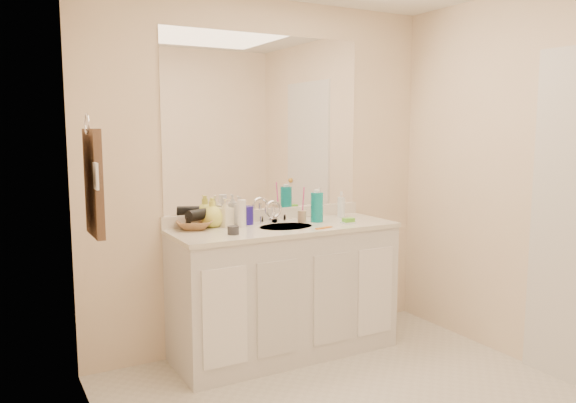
# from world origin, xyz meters

# --- Properties ---
(wall_back) EXTENTS (2.60, 0.02, 2.40)m
(wall_back) POSITION_xyz_m (0.00, 1.30, 1.20)
(wall_back) COLOR #FAE2C3
(wall_back) RESTS_ON floor
(wall_left) EXTENTS (0.02, 2.60, 2.40)m
(wall_left) POSITION_xyz_m (-1.30, 0.00, 1.20)
(wall_left) COLOR #FAE2C3
(wall_left) RESTS_ON floor
(wall_right) EXTENTS (0.02, 2.60, 2.40)m
(wall_right) POSITION_xyz_m (1.30, 0.00, 1.20)
(wall_right) COLOR #FAE2C3
(wall_right) RESTS_ON floor
(vanity_cabinet) EXTENTS (1.50, 0.55, 0.85)m
(vanity_cabinet) POSITION_xyz_m (0.00, 1.02, 0.42)
(vanity_cabinet) COLOR silver
(vanity_cabinet) RESTS_ON floor
(countertop) EXTENTS (1.52, 0.57, 0.03)m
(countertop) POSITION_xyz_m (0.00, 1.02, 0.86)
(countertop) COLOR silver
(countertop) RESTS_ON vanity_cabinet
(backsplash) EXTENTS (1.52, 0.03, 0.08)m
(backsplash) POSITION_xyz_m (0.00, 1.29, 0.92)
(backsplash) COLOR white
(backsplash) RESTS_ON countertop
(sink_basin) EXTENTS (0.37, 0.37, 0.02)m
(sink_basin) POSITION_xyz_m (0.00, 1.00, 0.87)
(sink_basin) COLOR beige
(sink_basin) RESTS_ON countertop
(faucet) EXTENTS (0.02, 0.02, 0.11)m
(faucet) POSITION_xyz_m (0.00, 1.18, 0.94)
(faucet) COLOR silver
(faucet) RESTS_ON countertop
(mirror) EXTENTS (1.48, 0.01, 1.20)m
(mirror) POSITION_xyz_m (0.00, 1.29, 1.56)
(mirror) COLOR white
(mirror) RESTS_ON wall_back
(blue_mug) EXTENTS (0.10, 0.10, 0.12)m
(blue_mug) POSITION_xyz_m (-0.19, 1.20, 0.94)
(blue_mug) COLOR #21148F
(blue_mug) RESTS_ON countertop
(tan_cup) EXTENTS (0.06, 0.06, 0.08)m
(tan_cup) POSITION_xyz_m (0.18, 1.10, 0.92)
(tan_cup) COLOR tan
(tan_cup) RESTS_ON countertop
(toothbrush) EXTENTS (0.01, 0.04, 0.19)m
(toothbrush) POSITION_xyz_m (0.19, 1.10, 1.03)
(toothbrush) COLOR #E93D9E
(toothbrush) RESTS_ON tan_cup
(mouthwash_bottle) EXTENTS (0.09, 0.09, 0.20)m
(mouthwash_bottle) POSITION_xyz_m (0.28, 1.07, 0.98)
(mouthwash_bottle) COLOR #0C8F95
(mouthwash_bottle) RESTS_ON countertop
(clear_pump_bottle) EXTENTS (0.07, 0.07, 0.15)m
(clear_pump_bottle) POSITION_xyz_m (0.53, 1.14, 0.95)
(clear_pump_bottle) COLOR white
(clear_pump_bottle) RESTS_ON countertop
(soap_dish) EXTENTS (0.10, 0.08, 0.01)m
(soap_dish) POSITION_xyz_m (0.43, 0.90, 0.89)
(soap_dish) COLOR white
(soap_dish) RESTS_ON countertop
(green_soap) EXTENTS (0.08, 0.06, 0.03)m
(green_soap) POSITION_xyz_m (0.43, 0.90, 0.90)
(green_soap) COLOR #5EBD2E
(green_soap) RESTS_ON soap_dish
(orange_comb) EXTENTS (0.14, 0.06, 0.01)m
(orange_comb) POSITION_xyz_m (0.18, 0.83, 0.88)
(orange_comb) COLOR orange
(orange_comb) RESTS_ON countertop
(dark_jar) EXTENTS (0.09, 0.09, 0.05)m
(dark_jar) POSITION_xyz_m (-0.41, 0.92, 0.91)
(dark_jar) COLOR #303036
(dark_jar) RESTS_ON countertop
(extra_white_bottle) EXTENTS (0.07, 0.07, 0.18)m
(extra_white_bottle) POSITION_xyz_m (-0.26, 1.12, 0.97)
(extra_white_bottle) COLOR white
(extra_white_bottle) RESTS_ON countertop
(soap_bottle_white) EXTENTS (0.08, 0.08, 0.19)m
(soap_bottle_white) POSITION_xyz_m (-0.24, 1.24, 0.97)
(soap_bottle_white) COLOR silver
(soap_bottle_white) RESTS_ON countertop
(soap_bottle_cream) EXTENTS (0.11, 0.11, 0.19)m
(soap_bottle_cream) POSITION_xyz_m (-0.35, 1.20, 0.97)
(soap_bottle_cream) COLOR #F9F0CB
(soap_bottle_cream) RESTS_ON countertop
(soap_bottle_yellow) EXTENTS (0.17, 0.17, 0.19)m
(soap_bottle_yellow) POSITION_xyz_m (-0.43, 1.22, 0.98)
(soap_bottle_yellow) COLOR #E9EC5B
(soap_bottle_yellow) RESTS_ON countertop
(wicker_basket) EXTENTS (0.31, 0.31, 0.06)m
(wicker_basket) POSITION_xyz_m (-0.56, 1.20, 0.91)
(wicker_basket) COLOR #90613A
(wicker_basket) RESTS_ON countertop
(hair_dryer) EXTENTS (0.17, 0.13, 0.07)m
(hair_dryer) POSITION_xyz_m (-0.54, 1.20, 0.97)
(hair_dryer) COLOR black
(hair_dryer) RESTS_ON wicker_basket
(towel_ring) EXTENTS (0.01, 0.11, 0.11)m
(towel_ring) POSITION_xyz_m (-1.27, 0.77, 1.55)
(towel_ring) COLOR silver
(towel_ring) RESTS_ON wall_left
(hand_towel) EXTENTS (0.04, 0.32, 0.55)m
(hand_towel) POSITION_xyz_m (-1.25, 0.77, 1.25)
(hand_towel) COLOR #3D2B20
(hand_towel) RESTS_ON towel_ring
(switch_plate) EXTENTS (0.01, 0.08, 0.13)m
(switch_plate) POSITION_xyz_m (-1.27, 0.57, 1.30)
(switch_plate) COLOR white
(switch_plate) RESTS_ON wall_left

